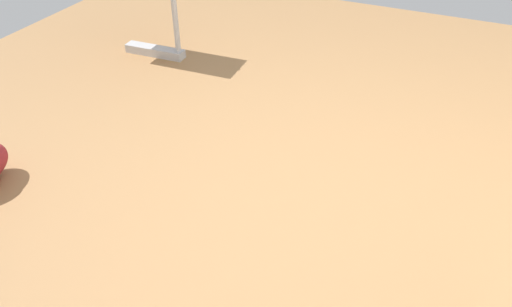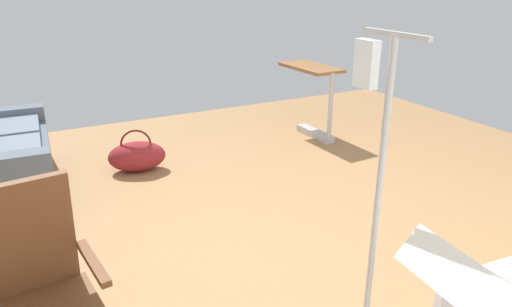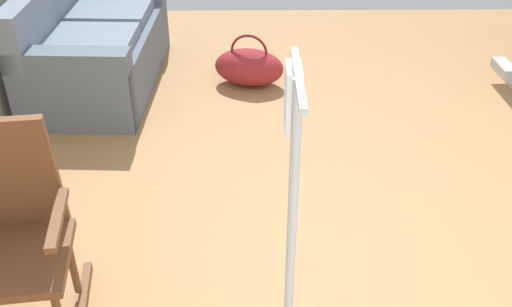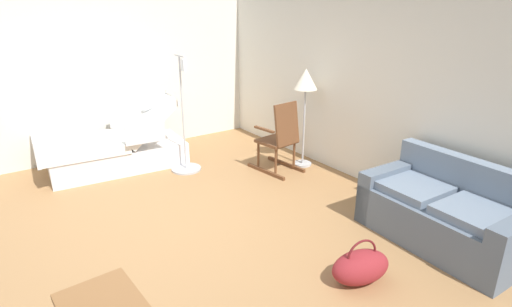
# 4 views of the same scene
# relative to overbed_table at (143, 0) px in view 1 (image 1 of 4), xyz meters

# --- Properties ---
(ground_plane) EXTENTS (7.09, 7.09, 0.00)m
(ground_plane) POSITION_rel_overbed_table_xyz_m (-1.93, 1.31, -0.53)
(ground_plane) COLOR #9E7247
(overbed_table) EXTENTS (0.85, 0.44, 0.84)m
(overbed_table) POSITION_rel_overbed_table_xyz_m (0.00, 0.00, 0.00)
(overbed_table) COLOR #B2B5BA
(overbed_table) RESTS_ON ground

